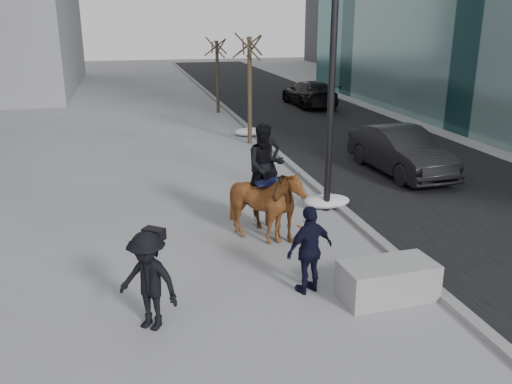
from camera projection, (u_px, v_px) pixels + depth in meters
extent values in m
plane|color=gray|center=(270.00, 280.00, 11.04)|extent=(120.00, 120.00, 0.00)
cube|color=black|center=(373.00, 149.00, 21.84)|extent=(8.00, 90.00, 0.01)
cube|color=gray|center=(278.00, 153.00, 20.93)|extent=(0.25, 90.00, 0.12)
cube|color=#9A999C|center=(388.00, 281.00, 10.23)|extent=(1.83, 0.99, 0.71)
imported|color=black|center=(401.00, 151.00, 18.27)|extent=(1.93, 4.84, 1.57)
imported|color=black|center=(309.00, 93.00, 32.13)|extent=(2.25, 5.24, 1.50)
imported|color=#532910|center=(268.00, 200.00, 13.00)|extent=(1.55, 2.32, 1.80)
imported|color=black|center=(266.00, 162.00, 12.85)|extent=(0.79, 0.63, 1.89)
cube|color=#10163B|center=(266.00, 178.00, 12.98)|extent=(0.62, 0.67, 0.06)
imported|color=#4A1F0E|center=(266.00, 205.00, 12.66)|extent=(1.49, 1.67, 1.82)
imported|color=black|center=(265.00, 165.00, 12.52)|extent=(0.93, 0.73, 1.90)
cube|color=black|center=(265.00, 182.00, 12.64)|extent=(0.49, 0.57, 0.06)
imported|color=black|center=(310.00, 250.00, 10.30)|extent=(1.11, 0.73, 1.75)
cylinder|color=#EE3C0E|center=(299.00, 226.00, 10.72)|extent=(0.04, 0.18, 0.07)
imported|color=black|center=(148.00, 281.00, 9.08)|extent=(1.30, 1.21, 1.75)
cube|color=black|center=(154.00, 234.00, 9.12)|extent=(0.42, 0.39, 0.20)
cylinder|color=black|center=(333.00, 42.00, 13.61)|extent=(0.18, 0.18, 9.00)
ellipsoid|color=silver|center=(327.00, 201.00, 15.20)|extent=(1.33, 0.84, 0.34)
ellipsoid|color=silver|center=(249.00, 132.00, 24.29)|extent=(1.37, 0.87, 0.35)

